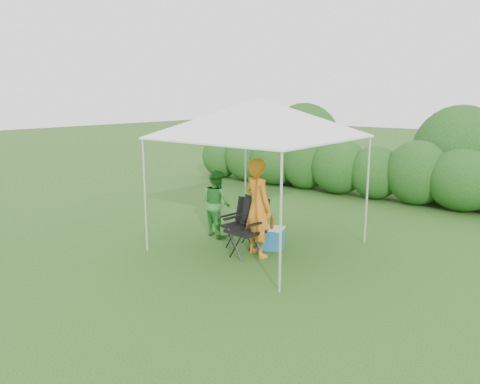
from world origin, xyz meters
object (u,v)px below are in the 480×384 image
Objects in this scene: chair_right at (249,223)px; cooler at (270,238)px; chair_left at (242,220)px; man at (258,208)px; woman at (217,203)px; canopy at (260,118)px.

chair_right is 1.79× the size of cooler.
man reaches higher than chair_left.
man is at bearing -105.03° from cooler.
cooler is (1.36, -0.01, -0.48)m from woman.
cooler is at bearing -167.68° from woman.
chair_right is at bearing -120.25° from cooler.
canopy is 3.33× the size of chair_left.
woman reaches higher than chair_right.
cooler is at bearing 11.86° from canopy.
man is at bearing 36.16° from chair_right.
cooler is at bearing 85.67° from chair_right.
woman is (-0.84, 0.21, 0.17)m from chair_left.
canopy is 5.21× the size of cooler.
man is 1.29× the size of woman.
chair_left is (-0.42, 0.32, -0.08)m from chair_right.
chair_left is 0.67× the size of woman.
chair_left is at bearing -178.24° from cooler.
canopy is 2.91× the size of chair_right.
chair_right is 0.59× the size of man.
chair_right is 0.66m from cooler.
chair_right is 1.15× the size of chair_left.
chair_left reaches higher than cooler.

